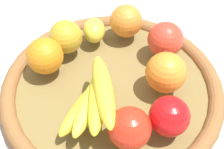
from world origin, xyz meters
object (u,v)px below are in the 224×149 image
at_px(orange_2, 126,21).
at_px(orange_1, 45,56).
at_px(apple_2, 169,116).
at_px(lemon_0, 94,30).
at_px(apple_3, 66,37).
at_px(orange_0, 166,72).
at_px(apple_0, 165,40).
at_px(banana_bunch, 95,97).
at_px(apple_1, 132,128).

xyz_separation_m(orange_2, orange_1, (0.19, 0.08, 0.00)).
bearing_deg(orange_1, apple_2, 135.93).
distance_m(lemon_0, apple_3, 0.07).
distance_m(orange_2, apple_2, 0.27).
height_order(lemon_0, apple_3, apple_3).
bearing_deg(orange_0, apple_2, 74.95).
distance_m(apple_3, apple_0, 0.21).
height_order(banana_bunch, apple_1, banana_bunch).
bearing_deg(banana_bunch, lemon_0, -99.46).
height_order(banana_bunch, apple_0, banana_bunch).
bearing_deg(apple_1, apple_2, -171.84).
height_order(banana_bunch, orange_1, banana_bunch).
bearing_deg(orange_0, banana_bunch, 11.92).
bearing_deg(apple_3, orange_1, 46.99).
distance_m(apple_2, orange_1, 0.28).
height_order(lemon_0, apple_1, apple_1).
xyz_separation_m(orange_1, apple_3, (-0.05, -0.05, -0.00)).
xyz_separation_m(orange_0, apple_3, (0.18, -0.15, -0.00)).
xyz_separation_m(lemon_0, banana_bunch, (0.03, 0.20, 0.01)).
xyz_separation_m(orange_0, apple_0, (-0.03, -0.09, -0.00)).
bearing_deg(orange_1, apple_3, -133.01).
distance_m(orange_0, apple_0, 0.10).
bearing_deg(apple_3, apple_0, 164.94).
bearing_deg(banana_bunch, orange_2, -118.02).
distance_m(orange_0, apple_2, 0.10).
relative_size(banana_bunch, orange_0, 2.13).
relative_size(orange_1, apple_3, 1.03).
height_order(apple_2, orange_1, orange_1).
height_order(apple_3, apple_1, same).
bearing_deg(apple_2, lemon_0, -72.35).
bearing_deg(apple_2, orange_1, -44.07).
xyz_separation_m(lemon_0, orange_0, (-0.11, 0.17, 0.02)).
xyz_separation_m(orange_2, apple_0, (-0.07, 0.08, 0.00)).
xyz_separation_m(orange_2, apple_3, (0.14, 0.03, -0.00)).
distance_m(lemon_0, apple_2, 0.28).
xyz_separation_m(orange_1, apple_1, (-0.13, 0.20, -0.00)).
bearing_deg(orange_0, apple_3, -39.99).
distance_m(apple_0, apple_1, 0.23).
relative_size(orange_0, apple_3, 1.09).
height_order(apple_2, apple_1, apple_1).
xyz_separation_m(apple_0, apple_1, (0.13, 0.20, -0.00)).
relative_size(apple_3, apple_0, 0.95).
xyz_separation_m(apple_2, apple_3, (0.15, -0.24, 0.00)).
relative_size(banana_bunch, apple_3, 2.32).
bearing_deg(orange_1, apple_0, 178.97).
bearing_deg(apple_2, apple_1, 8.16).
xyz_separation_m(lemon_0, apple_0, (-0.14, 0.08, 0.01)).
xyz_separation_m(banana_bunch, orange_0, (-0.14, -0.03, 0.00)).
relative_size(banana_bunch, orange_2, 2.28).
bearing_deg(apple_1, lemon_0, -86.80).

